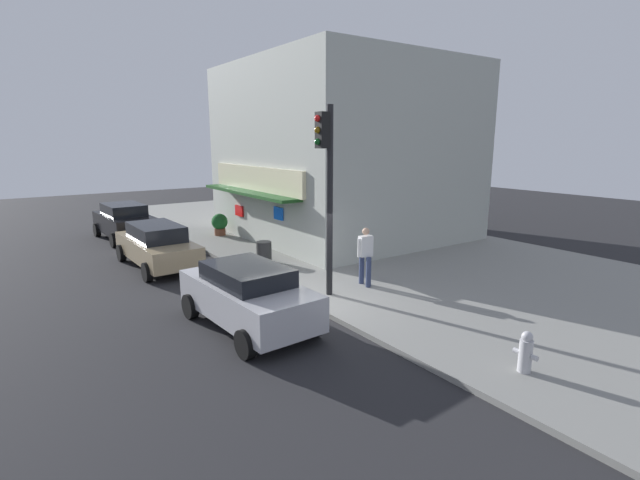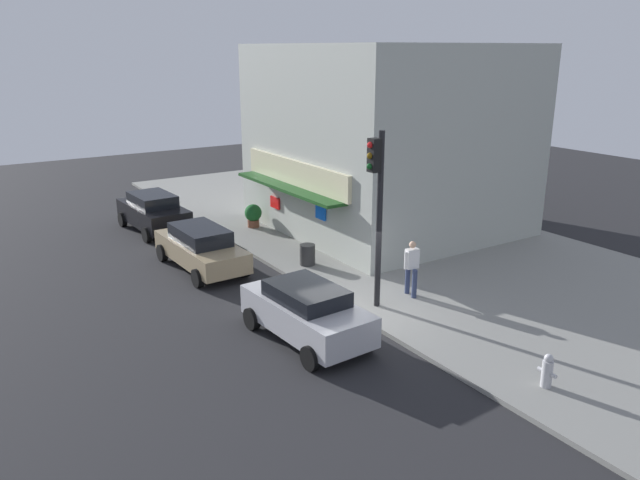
{
  "view_description": "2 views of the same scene",
  "coord_description": "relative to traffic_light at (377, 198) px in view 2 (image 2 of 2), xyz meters",
  "views": [
    {
      "loc": [
        10.26,
        -6.62,
        4.51
      ],
      "look_at": [
        -1.49,
        1.61,
        1.39
      ],
      "focal_mm": 25.97,
      "sensor_mm": 36.0,
      "label": 1
    },
    {
      "loc": [
        13.57,
        -9.96,
        7.64
      ],
      "look_at": [
        -2.68,
        0.57,
        1.58
      ],
      "focal_mm": 34.64,
      "sensor_mm": 36.0,
      "label": 2
    }
  ],
  "objects": [
    {
      "name": "traffic_light",
      "position": [
        0.0,
        0.0,
        0.0
      ],
      "size": [
        0.32,
        0.58,
        5.3
      ],
      "color": "black",
      "rests_on": "sidewalk"
    },
    {
      "name": "potted_plant_by_window",
      "position": [
        -5.46,
        1.84,
        -2.79
      ],
      "size": [
        0.68,
        0.68,
        1.07
      ],
      "color": "#59595B",
      "rests_on": "sidewalk"
    },
    {
      "name": "fire_hydrant",
      "position": [
        5.85,
        0.48,
        -2.99
      ],
      "size": [
        0.49,
        0.25,
        0.83
      ],
      "color": "#B2B2B7",
      "rests_on": "sidewalk"
    },
    {
      "name": "parked_car_black",
      "position": [
        -12.0,
        -2.78,
        -2.67
      ],
      "size": [
        4.28,
        2.2,
        1.64
      ],
      "color": "black",
      "rests_on": "ground_plane"
    },
    {
      "name": "potted_plant_by_doorway",
      "position": [
        -9.76,
        0.9,
        -2.83
      ],
      "size": [
        0.75,
        0.75,
        1.01
      ],
      "color": "brown",
      "rests_on": "sidewalk"
    },
    {
      "name": "ground_plane",
      "position": [
        0.03,
        -0.81,
        -3.52
      ],
      "size": [
        65.84,
        65.84,
        0.0
      ],
      "primitive_type": "plane",
      "color": "#232326"
    },
    {
      "name": "parked_car_silver",
      "position": [
        0.54,
        -2.75,
        -2.69
      ],
      "size": [
        4.19,
        2.18,
        1.57
      ],
      "color": "#B7B7BC",
      "rests_on": "ground_plane"
    },
    {
      "name": "corner_building",
      "position": [
        -6.99,
        5.97,
        0.44
      ],
      "size": [
        9.71,
        9.87,
        7.66
      ],
      "color": "#ADB2A8",
      "rests_on": "sidewalk"
    },
    {
      "name": "parked_car_tan",
      "position": [
        -6.33,
        -2.95,
        -2.71
      ],
      "size": [
        4.64,
        2.06,
        1.56
      ],
      "color": "#9E8966",
      "rests_on": "ground_plane"
    },
    {
      "name": "trash_can",
      "position": [
        -4.3,
        0.29,
        -3.01
      ],
      "size": [
        0.56,
        0.56,
        0.75
      ],
      "primitive_type": "cylinder",
      "color": "#2D2D2D",
      "rests_on": "sidewalk"
    },
    {
      "name": "pedestrian",
      "position": [
        -0.06,
        1.49,
        -2.4
      ],
      "size": [
        0.58,
        0.55,
        1.8
      ],
      "color": "navy",
      "rests_on": "sidewalk"
    },
    {
      "name": "sidewalk",
      "position": [
        0.03,
        5.13,
        -3.45
      ],
      "size": [
        43.89,
        11.88,
        0.13
      ],
      "primitive_type": "cube",
      "color": "gray",
      "rests_on": "ground_plane"
    }
  ]
}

